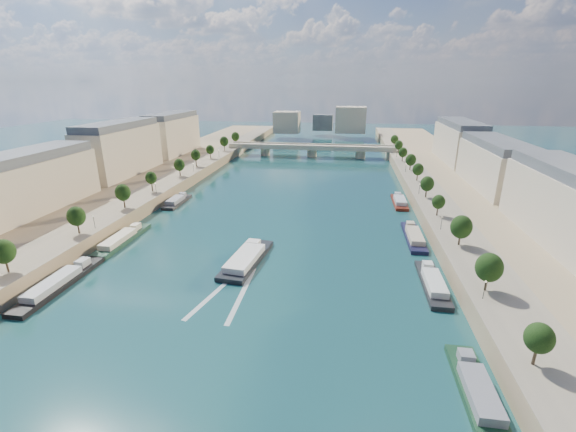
% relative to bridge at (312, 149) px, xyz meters
% --- Properties ---
extents(ground, '(700.00, 700.00, 0.00)m').
position_rel_bridge_xyz_m(ground, '(0.00, -126.58, -5.08)').
color(ground, '#0B2F33').
rests_on(ground, ground).
extents(quay_left, '(44.00, 520.00, 5.00)m').
position_rel_bridge_xyz_m(quay_left, '(-72.00, -126.58, -2.58)').
color(quay_left, '#9E8460').
rests_on(quay_left, ground).
extents(quay_right, '(44.00, 520.00, 5.00)m').
position_rel_bridge_xyz_m(quay_right, '(72.00, -126.58, -2.58)').
color(quay_right, '#9E8460').
rests_on(quay_right, ground).
extents(pave_left, '(14.00, 520.00, 0.10)m').
position_rel_bridge_xyz_m(pave_left, '(-57.00, -126.58, -0.03)').
color(pave_left, gray).
rests_on(pave_left, quay_left).
extents(pave_right, '(14.00, 520.00, 0.10)m').
position_rel_bridge_xyz_m(pave_right, '(57.00, -126.58, -0.03)').
color(pave_right, gray).
rests_on(pave_right, quay_right).
extents(trees_left, '(4.80, 268.80, 8.26)m').
position_rel_bridge_xyz_m(trees_left, '(-55.00, -124.58, 5.39)').
color(trees_left, '#382B1E').
rests_on(trees_left, ground).
extents(trees_right, '(4.80, 268.80, 8.26)m').
position_rel_bridge_xyz_m(trees_right, '(55.00, -116.58, 5.39)').
color(trees_right, '#382B1E').
rests_on(trees_right, ground).
extents(lamps_left, '(0.36, 200.36, 4.28)m').
position_rel_bridge_xyz_m(lamps_left, '(-52.50, -136.58, 2.70)').
color(lamps_left, black).
rests_on(lamps_left, ground).
extents(lamps_right, '(0.36, 200.36, 4.28)m').
position_rel_bridge_xyz_m(lamps_right, '(52.50, -121.58, 2.70)').
color(lamps_right, black).
rests_on(lamps_right, ground).
extents(buildings_left, '(16.00, 226.00, 23.20)m').
position_rel_bridge_xyz_m(buildings_left, '(-85.00, -114.58, 11.37)').
color(buildings_left, '#B8AA8D').
rests_on(buildings_left, ground).
extents(buildings_right, '(16.00, 226.00, 23.20)m').
position_rel_bridge_xyz_m(buildings_right, '(85.00, -114.58, 11.37)').
color(buildings_right, '#B8AA8D').
rests_on(buildings_right, ground).
extents(skyline, '(79.00, 42.00, 22.00)m').
position_rel_bridge_xyz_m(skyline, '(3.19, 92.94, 9.57)').
color(skyline, '#B8AA8D').
rests_on(skyline, ground).
extents(bridge, '(112.00, 12.00, 8.15)m').
position_rel_bridge_xyz_m(bridge, '(0.00, 0.00, 0.00)').
color(bridge, '#C1B79E').
rests_on(bridge, ground).
extents(tour_barge, '(10.36, 26.97, 3.68)m').
position_rel_bridge_xyz_m(tour_barge, '(-3.29, -162.28, -4.12)').
color(tour_barge, black).
rests_on(tour_barge, ground).
extents(wake, '(10.73, 26.01, 0.04)m').
position_rel_bridge_xyz_m(wake, '(-3.29, -178.92, -5.06)').
color(wake, silver).
rests_on(wake, ground).
extents(moored_barges_left, '(5.00, 155.67, 3.60)m').
position_rel_bridge_xyz_m(moored_barges_left, '(-45.50, -184.58, -4.24)').
color(moored_barges_left, black).
rests_on(moored_barges_left, ground).
extents(moored_barges_right, '(5.00, 162.02, 3.60)m').
position_rel_bridge_xyz_m(moored_barges_right, '(45.50, -169.89, -4.24)').
color(moored_barges_right, black).
rests_on(moored_barges_right, ground).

